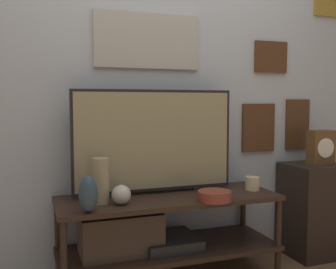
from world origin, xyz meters
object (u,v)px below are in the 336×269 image
at_px(television, 155,141).
at_px(candle_jar, 252,183).
at_px(vase_urn_stoneware, 88,194).
at_px(mantel_clock, 321,147).
at_px(vase_wide_bowl, 214,196).
at_px(vase_round_glass, 121,195).
at_px(vase_tall_ceramic, 101,181).

relative_size(television, candle_jar, 11.24).
height_order(vase_urn_stoneware, mantel_clock, mantel_clock).
bearing_deg(vase_wide_bowl, mantel_clock, 13.74).
bearing_deg(vase_round_glass, candle_jar, 4.28).
relative_size(vase_wide_bowl, mantel_clock, 0.80).
distance_m(vase_urn_stoneware, mantel_clock, 1.81).
bearing_deg(television, vase_tall_ceramic, -159.74).
xyz_separation_m(vase_urn_stoneware, mantel_clock, (1.78, 0.25, 0.16)).
height_order(vase_round_glass, candle_jar, vase_round_glass).
bearing_deg(vase_tall_ceramic, television, 20.26).
height_order(television, vase_tall_ceramic, television).
distance_m(vase_urn_stoneware, vase_tall_ceramic, 0.20).
bearing_deg(vase_wide_bowl, candle_jar, 25.07).
height_order(vase_round_glass, vase_tall_ceramic, vase_tall_ceramic).
relative_size(vase_round_glass, vase_wide_bowl, 0.56).
height_order(vase_wide_bowl, candle_jar, candle_jar).
bearing_deg(vase_tall_ceramic, vase_round_glass, -31.11).
height_order(vase_urn_stoneware, vase_tall_ceramic, vase_tall_ceramic).
bearing_deg(candle_jar, television, 168.23).
bearing_deg(vase_tall_ceramic, vase_urn_stoneware, -120.15).
height_order(television, candle_jar, television).
height_order(television, vase_wide_bowl, television).
bearing_deg(vase_urn_stoneware, mantel_clock, 7.89).
relative_size(vase_wide_bowl, vase_tall_ceramic, 0.76).
bearing_deg(vase_urn_stoneware, vase_round_glass, 26.72).
bearing_deg(candle_jar, vase_round_glass, -175.72).
distance_m(vase_round_glass, vase_urn_stoneware, 0.24).
bearing_deg(vase_round_glass, mantel_clock, 5.14).
bearing_deg(vase_tall_ceramic, mantel_clock, 2.56).
bearing_deg(mantel_clock, television, 177.06).
bearing_deg(vase_urn_stoneware, vase_tall_ceramic, 59.85).
relative_size(vase_round_glass, vase_tall_ceramic, 0.42).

